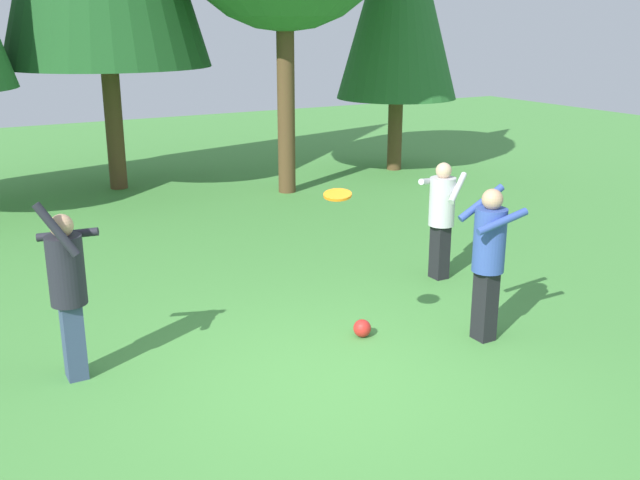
# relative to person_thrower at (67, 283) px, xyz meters

# --- Properties ---
(ground_plane) EXTENTS (40.00, 40.00, 0.00)m
(ground_plane) POSITION_rel_person_thrower_xyz_m (2.12, -1.29, -0.98)
(ground_plane) COLOR #4C9342
(person_thrower) EXTENTS (0.62, 0.63, 1.82)m
(person_thrower) POSITION_rel_person_thrower_xyz_m (0.00, 0.00, 0.00)
(person_thrower) COLOR #38476B
(person_thrower) RESTS_ON ground_plane
(person_catcher) EXTENTS (0.62, 0.56, 1.68)m
(person_catcher) POSITION_rel_person_thrower_xyz_m (4.06, -1.26, 0.02)
(person_catcher) COLOR black
(person_catcher) RESTS_ON ground_plane
(person_bystander) EXTENTS (0.70, 0.69, 1.58)m
(person_bystander) POSITION_rel_person_thrower_xyz_m (4.87, 0.55, -0.05)
(person_bystander) COLOR black
(person_bystander) RESTS_ON ground_plane
(frisbee) EXTENTS (0.38, 0.38, 0.07)m
(frisbee) POSITION_rel_person_thrower_xyz_m (2.35, -1.00, 0.78)
(frisbee) COLOR orange
(ball_red) EXTENTS (0.20, 0.20, 0.20)m
(ball_red) POSITION_rel_person_thrower_xyz_m (2.94, -0.56, -0.88)
(ball_red) COLOR red
(ball_red) RESTS_ON ground_plane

